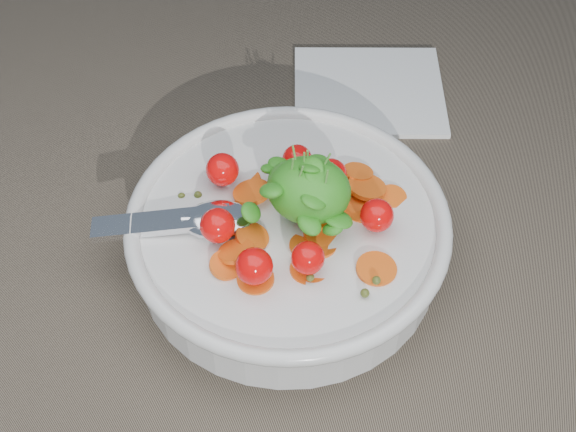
# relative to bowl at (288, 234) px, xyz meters

# --- Properties ---
(ground) EXTENTS (6.00, 6.00, 0.00)m
(ground) POSITION_rel_bowl_xyz_m (-0.03, 0.01, -0.03)
(ground) COLOR #6E604E
(ground) RESTS_ON ground
(bowl) EXTENTS (0.26, 0.24, 0.10)m
(bowl) POSITION_rel_bowl_xyz_m (0.00, 0.00, 0.00)
(bowl) COLOR silver
(bowl) RESTS_ON ground
(napkin) EXTENTS (0.16, 0.15, 0.01)m
(napkin) POSITION_rel_bowl_xyz_m (0.02, 0.20, -0.03)
(napkin) COLOR white
(napkin) RESTS_ON ground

